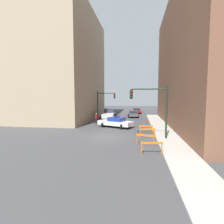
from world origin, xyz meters
TOP-DOWN VIEW (x-y plane):
  - ground_plane at (0.00, 0.00)m, footprint 120.00×120.00m
  - sidewalk_right at (6.20, 0.00)m, footprint 2.40×44.00m
  - building_corner_left at (-12.00, 14.00)m, footprint 14.00×20.00m
  - building_right at (13.40, 8.00)m, footprint 12.00×28.00m
  - traffic_light_near at (4.73, -0.28)m, footprint 3.64×0.35m
  - traffic_light_far at (-3.30, 14.42)m, footprint 3.44×0.35m
  - police_car at (0.17, 5.66)m, footprint 5.05×3.55m
  - white_truck at (-2.32, 14.58)m, footprint 2.93×5.55m
  - parked_car_near at (2.19, 17.96)m, footprint 2.41×4.38m
  - parked_car_mid at (2.77, 25.91)m, footprint 2.47×4.42m
  - pedestrian_crossing at (-3.21, 8.45)m, footprint 0.50×0.50m
  - barrier_front at (4.21, -4.95)m, footprint 1.60×0.29m
  - barrier_mid at (3.87, -2.51)m, footprint 1.58×0.44m
  - barrier_back at (4.19, 0.48)m, footprint 1.58×0.42m
  - barrier_corner at (4.11, 2.35)m, footprint 1.60×0.18m

SIDE VIEW (x-z plane):
  - ground_plane at x=0.00m, z-range 0.00..0.00m
  - sidewalk_right at x=6.20m, z-range 0.00..0.12m
  - barrier_front at x=4.21m, z-range 0.17..1.07m
  - barrier_mid at x=3.87m, z-range 0.17..1.07m
  - barrier_back at x=4.19m, z-range 0.17..1.07m
  - barrier_corner at x=4.11m, z-range 0.17..1.07m
  - parked_car_near at x=2.19m, z-range 0.02..1.33m
  - parked_car_mid at x=2.77m, z-range 0.02..1.33m
  - police_car at x=0.17m, z-range -0.04..1.48m
  - pedestrian_crossing at x=-3.21m, z-range 0.03..1.69m
  - white_truck at x=-2.32m, z-range -0.04..1.86m
  - traffic_light_far at x=-3.30m, z-range 0.80..6.00m
  - traffic_light_near at x=4.73m, z-range 0.93..6.13m
  - building_right at x=13.40m, z-range 0.00..18.39m
  - building_corner_left at x=-12.00m, z-range 0.00..19.64m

